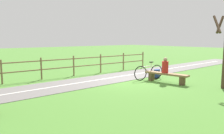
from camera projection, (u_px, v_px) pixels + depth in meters
name	position (u px, v px, depth m)	size (l,w,h in m)	color
ground_plane	(133.00, 80.00, 10.83)	(80.00, 80.00, 0.00)	#477A2D
paved_path	(48.00, 88.00, 9.05)	(2.26, 36.00, 0.02)	#66605E
path_centre_line	(48.00, 88.00, 9.05)	(0.10, 32.00, 0.00)	silver
bench	(166.00, 76.00, 10.14)	(2.13, 0.72, 0.45)	brown
person_seated	(165.00, 66.00, 10.13)	(0.35, 0.35, 0.72)	#B2231E
bicycle	(149.00, 72.00, 10.81)	(0.40, 1.68, 0.91)	black
backpack	(157.00, 74.00, 11.34)	(0.32, 0.40, 0.45)	navy
fence_roadside	(41.00, 67.00, 10.83)	(0.51, 14.59, 1.11)	brown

